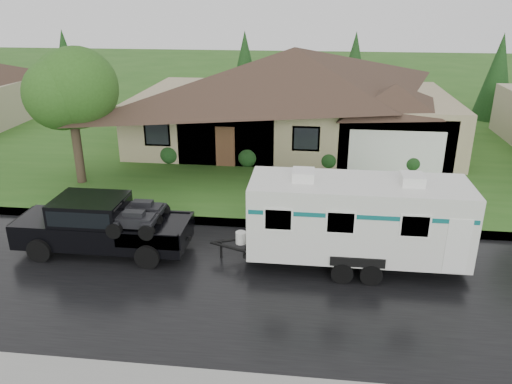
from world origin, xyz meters
TOP-DOWN VIEW (x-y plane):
  - ground at (0.00, 0.00)m, footprint 140.00×140.00m
  - road at (0.00, -2.00)m, footprint 140.00×8.00m
  - curb at (0.00, 2.25)m, footprint 140.00×0.50m
  - lawn at (0.00, 15.00)m, footprint 140.00×26.00m
  - house_main at (2.29, 13.84)m, footprint 19.44×10.80m
  - tree_left_green at (-7.68, 5.82)m, footprint 3.82×3.82m
  - shrub_row at (2.00, 9.30)m, footprint 13.60×1.00m
  - pickup_truck at (-4.02, -0.45)m, footprint 5.97×2.27m
  - travel_trailer at (4.79, -0.45)m, footprint 7.36×2.59m

SIDE VIEW (x-z plane):
  - ground at x=0.00m, z-range 0.00..0.00m
  - road at x=0.00m, z-range 0.00..0.01m
  - curb at x=0.00m, z-range 0.00..0.15m
  - lawn at x=0.00m, z-range 0.00..0.15m
  - shrub_row at x=2.00m, z-range 0.15..1.15m
  - pickup_truck at x=-4.02m, z-range 0.07..2.06m
  - travel_trailer at x=4.79m, z-range 0.10..3.40m
  - house_main at x=2.29m, z-range 0.14..7.04m
  - tree_left_green at x=-7.68m, z-range 1.37..7.69m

